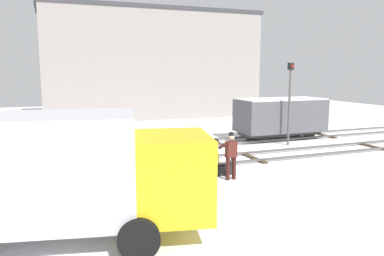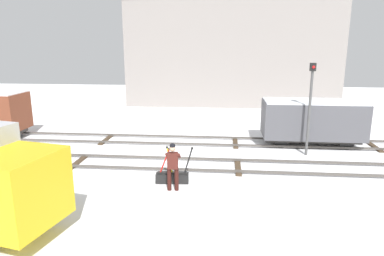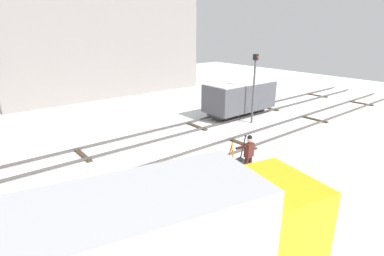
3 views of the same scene
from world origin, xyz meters
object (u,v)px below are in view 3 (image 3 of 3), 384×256
at_px(freight_car_far_end, 240,97).
at_px(signal_post, 254,83).
at_px(switch_lever_frame, 233,165).
at_px(delivery_truck, 181,240).
at_px(rail_worker, 248,153).

bearing_deg(freight_car_far_end, signal_post, -108.65).
bearing_deg(switch_lever_frame, freight_car_far_end, 37.17).
bearing_deg(freight_car_far_end, delivery_truck, -141.48).
bearing_deg(signal_post, rail_worker, -141.00).
height_order(rail_worker, freight_car_far_end, freight_car_far_end).
xyz_separation_m(switch_lever_frame, rail_worker, (0.12, -0.67, 0.75)).
relative_size(switch_lever_frame, freight_car_far_end, 0.29).
height_order(delivery_truck, freight_car_far_end, delivery_truck).
relative_size(delivery_truck, signal_post, 1.55).
bearing_deg(freight_car_far_end, switch_lever_frame, -138.41).
relative_size(signal_post, freight_car_far_end, 0.87).
bearing_deg(rail_worker, delivery_truck, -155.10).
xyz_separation_m(delivery_truck, signal_post, (11.52, 7.82, 0.94)).
height_order(switch_lever_frame, signal_post, signal_post).
relative_size(switch_lever_frame, signal_post, 0.33).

